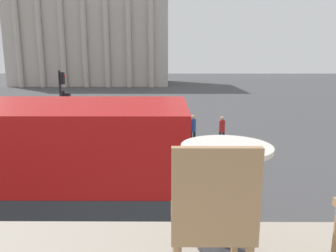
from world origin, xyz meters
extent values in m
cylinder|color=black|center=(0.06, 4.70, 0.49)|extent=(0.99, 0.22, 0.99)
cylinder|color=#2D2D30|center=(1.53, -0.35, 3.48)|extent=(0.36, 0.36, 0.02)
cylinder|color=#2D2D30|center=(1.53, -0.35, 3.83)|extent=(0.07, 0.07, 0.68)
cylinder|color=silver|center=(1.53, -0.35, 4.18)|extent=(0.60, 0.60, 0.03)
cylinder|color=#A87F56|center=(1.19, -0.69, 3.69)|extent=(0.04, 0.04, 0.44)
cylinder|color=#A87F56|center=(1.53, -0.69, 3.69)|extent=(0.04, 0.04, 0.44)
cube|color=#A87F56|center=(1.36, -0.86, 3.93)|extent=(0.40, 0.40, 0.05)
cube|color=#A87F56|center=(1.36, -1.04, 4.17)|extent=(0.40, 0.04, 0.42)
cylinder|color=#A87F56|center=(2.14, -0.64, 3.69)|extent=(0.04, 0.04, 0.44)
cube|color=#BCB2A8|center=(-12.72, 59.97, 8.22)|extent=(27.00, 14.97, 16.43)
cylinder|color=#BCB2A8|center=(-23.52, 52.04, 6.98)|extent=(0.90, 0.90, 13.97)
cylinder|color=#BCB2A8|center=(-19.92, 52.04, 6.98)|extent=(0.90, 0.90, 13.97)
cylinder|color=#BCB2A8|center=(-16.32, 52.04, 6.98)|extent=(0.90, 0.90, 13.97)
cylinder|color=#BCB2A8|center=(-12.72, 52.04, 6.98)|extent=(0.90, 0.90, 13.97)
cylinder|color=#BCB2A8|center=(-9.12, 52.04, 6.98)|extent=(0.90, 0.90, 13.97)
cylinder|color=#BCB2A8|center=(-5.52, 52.04, 6.98)|extent=(0.90, 0.90, 13.97)
cylinder|color=#BCB2A8|center=(-1.92, 52.04, 6.98)|extent=(0.90, 0.90, 13.97)
cylinder|color=black|center=(-3.20, 10.86, 1.73)|extent=(0.12, 0.12, 3.46)
cube|color=black|center=(-3.02, 10.86, 3.01)|extent=(0.20, 0.24, 0.70)
sphere|color=green|center=(-2.91, 10.86, 3.16)|extent=(0.14, 0.14, 0.14)
cylinder|color=black|center=(-5.30, 16.81, 2.02)|extent=(0.12, 0.12, 4.04)
cube|color=black|center=(-5.12, 16.81, 3.59)|extent=(0.20, 0.24, 0.70)
sphere|color=red|center=(-5.01, 16.81, 3.74)|extent=(0.14, 0.14, 0.14)
cylinder|color=black|center=(-3.96, 20.91, 0.30)|extent=(0.60, 0.18, 0.60)
cylinder|color=black|center=(-3.96, 19.16, 0.30)|extent=(0.60, 0.18, 0.60)
cylinder|color=black|center=(-6.76, 20.91, 0.30)|extent=(0.60, 0.18, 0.60)
cylinder|color=black|center=(-6.76, 19.16, 0.30)|extent=(0.60, 0.18, 0.60)
cube|color=maroon|center=(-5.36, 20.03, 0.57)|extent=(4.20, 1.75, 0.55)
cube|color=#2D3842|center=(-5.56, 20.03, 1.10)|extent=(1.89, 1.61, 0.50)
cylinder|color=#282B33|center=(-2.37, 22.58, 0.40)|extent=(0.14, 0.14, 0.80)
cylinder|color=#282B33|center=(-2.19, 22.58, 0.40)|extent=(0.14, 0.14, 0.80)
cylinder|color=black|center=(-2.28, 22.58, 1.12)|extent=(0.32, 0.32, 0.64)
sphere|color=tan|center=(-2.28, 22.58, 1.55)|extent=(0.22, 0.22, 0.22)
cylinder|color=#282B33|center=(2.31, 14.87, 0.43)|extent=(0.14, 0.14, 0.85)
cylinder|color=#282B33|center=(2.49, 14.87, 0.43)|extent=(0.14, 0.14, 0.85)
cylinder|color=#284799|center=(2.40, 14.87, 1.19)|extent=(0.32, 0.32, 0.67)
sphere|color=tan|center=(2.40, 14.87, 1.64)|extent=(0.23, 0.23, 0.23)
cylinder|color=#282B33|center=(3.90, 14.96, 0.40)|extent=(0.14, 0.14, 0.81)
cylinder|color=#282B33|center=(4.08, 14.96, 0.40)|extent=(0.14, 0.14, 0.81)
cylinder|color=#B22323|center=(3.99, 14.96, 1.13)|extent=(0.32, 0.32, 0.64)
sphere|color=tan|center=(3.99, 14.96, 1.56)|extent=(0.22, 0.22, 0.22)
cylinder|color=#282B33|center=(2.04, 14.55, 0.41)|extent=(0.14, 0.14, 0.83)
cylinder|color=#282B33|center=(2.22, 14.55, 0.41)|extent=(0.14, 0.14, 0.83)
cylinder|color=slate|center=(2.13, 14.55, 1.16)|extent=(0.32, 0.32, 0.66)
sphere|color=tan|center=(2.13, 14.55, 1.60)|extent=(0.22, 0.22, 0.22)
camera|label=1|loc=(1.15, -2.41, 4.76)|focal=35.00mm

